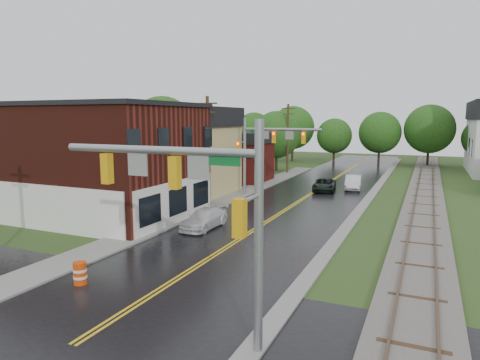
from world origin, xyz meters
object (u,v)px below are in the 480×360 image
Objects in this scene: utility_pole_c at (288,137)px; tree_left_b at (163,131)px; construction_barrel at (80,273)px; tree_left_a at (86,140)px; suv_dark at (324,185)px; pickup_white at (204,219)px; traffic_signal_far at (266,143)px; traffic_signal_near at (196,191)px; utility_pole_b at (208,148)px; sedan_silver at (353,183)px; tree_left_c at (225,139)px; tree_left_e at (278,136)px; brick_building at (95,160)px.

tree_left_b reaches higher than utility_pole_c.
tree_left_b is at bearing 117.16° from construction_barrel.
tree_left_a is 1.92× the size of suv_dark.
tree_left_b is at bearing -132.39° from utility_pole_c.
suv_dark is 1.04× the size of pickup_white.
traffic_signal_far is at bearing 92.06° from pickup_white.
traffic_signal_near reaches higher than suv_dark.
utility_pole_b reaches higher than traffic_signal_far.
tree_left_b is 23.17m from pickup_white.
traffic_signal_far is (-6.94, 25.00, 0.01)m from traffic_signal_near.
traffic_signal_far is 6.01m from utility_pole_b.
suv_dark is 3.24m from sedan_silver.
utility_pole_c reaches higher than tree_left_c.
tree_left_b reaches higher than utility_pole_b.
utility_pole_c is at bearing -42.84° from tree_left_e.
tree_left_c is at bearing 113.70° from pickup_white.
tree_left_a is 23.50m from suv_dark.
tree_left_a is 2.01× the size of sedan_silver.
tree_left_e is at bearing 57.26° from tree_left_b.
utility_pole_b is 18.77m from construction_barrel.
sedan_silver reaches higher than pickup_white.
sedan_silver is at bearing 32.60° from suv_dark.
pickup_white is at bearing -63.82° from utility_pole_b.
utility_pole_c is 2.79m from tree_left_e.
tree_left_e is (-12.32, 43.90, -0.16)m from traffic_signal_near.
tree_left_b is at bearing 161.19° from traffic_signal_far.
tree_left_c is (4.00, 8.00, -1.21)m from tree_left_b.
tree_left_b reaches higher than tree_left_a.
traffic_signal_far reaches higher than pickup_white.
construction_barrel is (3.27, -18.00, -4.21)m from utility_pole_b.
tree_left_b is at bearing 78.69° from tree_left_a.
tree_left_c is at bearing 111.49° from utility_pole_b.
traffic_signal_near is at bearing -39.17° from brick_building.
tree_left_e is at bearing 101.07° from pickup_white.
construction_barrel is at bearing -73.97° from tree_left_c.
tree_left_c is 1.70× the size of suv_dark.
construction_barrel is (16.31, -17.90, -4.61)m from tree_left_a.
tree_left_b is 19.33m from suv_dark.
suv_dark is at bearing 77.95° from pickup_white.
suv_dark is 1.05× the size of sedan_silver.
brick_building is 14.64m from construction_barrel.
traffic_signal_near is 43.24m from utility_pole_c.
brick_building is 24.94m from tree_left_c.
construction_barrel is at bearing -109.98° from sedan_silver.
brick_building reaches higher than tree_left_e.
traffic_signal_far is 10.80m from sedan_silver.
traffic_signal_near is 0.96× the size of tree_left_c.
tree_left_c is at bearing 128.82° from traffic_signal_far.
utility_pole_c is 14.54m from sedan_silver.
utility_pole_b is 0.93× the size of tree_left_b.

